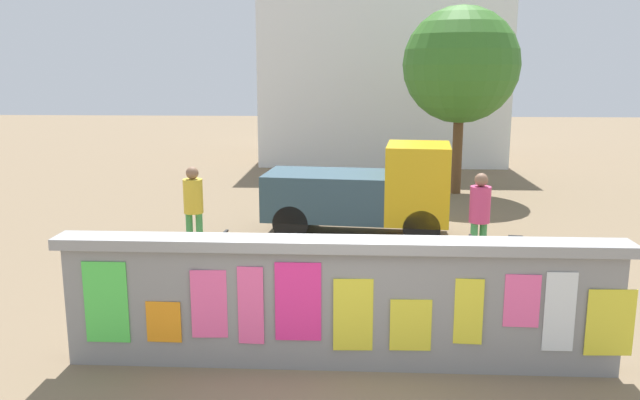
% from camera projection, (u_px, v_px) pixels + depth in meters
% --- Properties ---
extents(ground, '(60.00, 60.00, 0.00)m').
position_uv_depth(ground, '(347.00, 211.00, 15.09)').
color(ground, '#7A664C').
extents(poster_wall, '(6.30, 0.42, 1.48)m').
position_uv_depth(poster_wall, '(339.00, 301.00, 7.11)').
color(poster_wall, gray).
rests_on(poster_wall, ground).
extents(auto_rickshaw_truck, '(3.74, 1.87, 1.85)m').
position_uv_depth(auto_rickshaw_truck, '(367.00, 191.00, 12.73)').
color(auto_rickshaw_truck, black).
rests_on(auto_rickshaw_truck, ground).
extents(motorcycle, '(1.90, 0.56, 0.87)m').
position_uv_depth(motorcycle, '(185.00, 258.00, 9.74)').
color(motorcycle, black).
rests_on(motorcycle, ground).
extents(bicycle_near, '(1.70, 0.44, 0.95)m').
position_uv_depth(bicycle_near, '(502.00, 275.00, 9.27)').
color(bicycle_near, black).
rests_on(bicycle_near, ground).
extents(bicycle_far, '(1.66, 0.57, 0.95)m').
position_uv_depth(bicycle_far, '(334.00, 282.00, 8.95)').
color(bicycle_far, black).
rests_on(bicycle_far, ground).
extents(person_walking, '(0.35, 0.35, 1.62)m').
position_uv_depth(person_walking, '(193.00, 202.00, 11.23)').
color(person_walking, '#3F994C').
rests_on(person_walking, ground).
extents(person_bystander, '(0.45, 0.45, 1.62)m').
position_uv_depth(person_bystander, '(480.00, 211.00, 10.55)').
color(person_bystander, '#3F994C').
rests_on(person_bystander, ground).
extents(tree_roadside, '(3.00, 3.00, 4.87)m').
position_uv_depth(tree_roadside, '(461.00, 65.00, 16.56)').
color(tree_roadside, brown).
rests_on(tree_roadside, ground).
extents(building_background, '(8.61, 5.46, 6.83)m').
position_uv_depth(building_background, '(381.00, 64.00, 23.22)').
color(building_background, white).
rests_on(building_background, ground).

